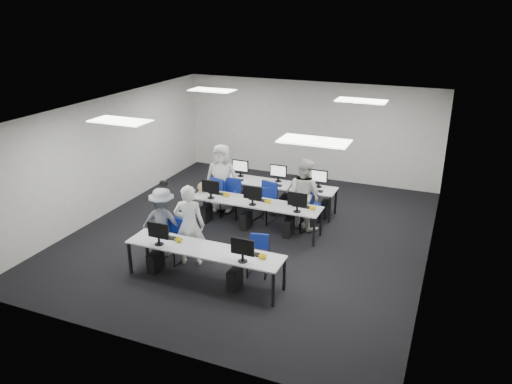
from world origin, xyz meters
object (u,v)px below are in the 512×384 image
at_px(chair_5, 223,201).
at_px(chair_7, 307,212).
at_px(desk_mid, 255,204).
at_px(student_2, 222,178).
at_px(chair_0, 173,248).
at_px(chair_6, 269,206).
at_px(student_1, 304,193).
at_px(chair_2, 231,205).
at_px(student_3, 302,195).
at_px(chair_3, 265,209).
at_px(chair_4, 300,217).
at_px(desk_front, 204,251).
at_px(chair_1, 258,262).
at_px(photographer, 163,222).
at_px(student_0, 189,225).

distance_m(chair_5, chair_7, 2.27).
distance_m(desk_mid, student_2, 1.56).
xyz_separation_m(chair_0, chair_6, (1.07, 2.99, -0.02)).
distance_m(chair_7, student_1, 0.61).
xyz_separation_m(chair_2, student_3, (1.86, 0.13, 0.48)).
bearing_deg(chair_3, student_1, 13.17).
relative_size(chair_0, student_1, 0.53).
bearing_deg(chair_4, chair_0, -108.92).
xyz_separation_m(desk_front, student_1, (1.02, 3.24, 0.19)).
relative_size(desk_mid, chair_4, 3.27).
bearing_deg(chair_0, chair_1, 8.49).
height_order(chair_7, photographer, photographer).
relative_size(desk_mid, chair_6, 3.77).
bearing_deg(chair_3, chair_0, -98.75).
height_order(chair_2, chair_3, chair_3).
bearing_deg(student_1, chair_3, 24.45).
height_order(chair_2, student_3, student_3).
bearing_deg(student_3, desk_front, -87.18).
relative_size(chair_7, student_0, 0.55).
height_order(chair_0, chair_7, chair_7).
distance_m(desk_mid, student_1, 1.22).
bearing_deg(student_0, chair_4, -138.18).
bearing_deg(chair_6, student_3, -34.48).
relative_size(chair_3, chair_6, 1.16).
bearing_deg(chair_4, desk_mid, -133.31).
bearing_deg(chair_4, photographer, -114.94).
bearing_deg(student_1, chair_0, 76.45).
distance_m(desk_mid, chair_5, 1.47).
height_order(desk_mid, chair_0, chair_0).
distance_m(chair_6, photographer, 3.17).
relative_size(chair_5, student_2, 0.54).
bearing_deg(desk_mid, chair_0, -117.03).
bearing_deg(chair_1, photographer, 168.05).
relative_size(chair_0, student_3, 0.58).
xyz_separation_m(chair_5, student_3, (2.16, -0.02, 0.48)).
bearing_deg(student_2, photographer, -101.68).
bearing_deg(student_1, chair_4, 91.80).
xyz_separation_m(chair_6, student_3, (0.92, -0.21, 0.52)).
bearing_deg(chair_2, chair_7, 0.05).
relative_size(chair_3, student_0, 0.56).
relative_size(desk_front, chair_2, 3.36).
distance_m(desk_front, photographer, 1.54).
distance_m(chair_2, student_1, 2.03).
bearing_deg(chair_3, chair_7, 24.98).
height_order(chair_2, student_1, student_1).
relative_size(chair_1, chair_7, 0.85).
height_order(desk_mid, chair_3, chair_3).
distance_m(chair_1, student_2, 3.56).
relative_size(chair_1, student_1, 0.47).
bearing_deg(chair_0, student_3, 58.31).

